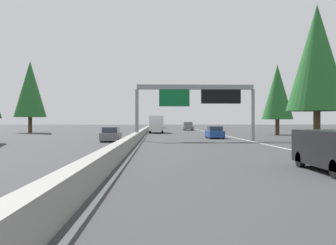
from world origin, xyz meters
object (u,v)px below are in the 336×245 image
object	(u,v)px
pickup_near_right	(188,126)
conifer_right_mid	(277,92)
sign_gantry_overhead	(197,96)
sedan_distant_b	(215,133)
box_truck_far_left	(156,124)
conifer_right_near	(317,58)
bus_mid_left	(158,122)
oncoming_near	(111,135)
conifer_left_mid	(30,89)

from	to	relation	value
pickup_near_right	conifer_right_mid	xyz separation A→B (m)	(-28.71, -11.21, 5.55)
sign_gantry_overhead	pickup_near_right	distance (m)	45.91
pickup_near_right	conifer_right_mid	world-z (taller)	conifer_right_mid
sedan_distant_b	box_truck_far_left	xyz separation A→B (m)	(20.73, 7.12, 0.93)
pickup_near_right	conifer_right_near	xyz separation A→B (m)	(-46.56, -9.64, 7.77)
box_truck_far_left	conifer_right_near	bearing A→B (deg)	-148.33
bus_mid_left	oncoming_near	distance (m)	78.68
pickup_near_right	conifer_right_near	bearing A→B (deg)	-168.30
conifer_right_near	sedan_distant_b	bearing A→B (deg)	55.97
oncoming_near	box_truck_far_left	bearing A→B (deg)	170.58
sedan_distant_b	conifer_left_mid	bearing A→B (deg)	53.45
sedan_distant_b	pickup_near_right	size ratio (longest dim) A/B	0.79
box_truck_far_left	conifer_left_mid	world-z (taller)	conifer_left_mid
sedan_distant_b	pickup_near_right	world-z (taller)	pickup_near_right
pickup_near_right	oncoming_near	bearing A→B (deg)	165.88
pickup_near_right	conifer_right_mid	size ratio (longest dim) A/B	0.53
bus_mid_left	conifer_left_mid	distance (m)	55.24
oncoming_near	sedan_distant_b	bearing A→B (deg)	119.81
oncoming_near	conifer_right_near	bearing A→B (deg)	90.34
sign_gantry_overhead	oncoming_near	world-z (taller)	sign_gantry_overhead
box_truck_far_left	bus_mid_left	bearing A→B (deg)	-0.33
sedan_distant_b	conifer_left_mid	xyz separation A→B (m)	(21.76, 29.36, 7.03)
pickup_near_right	oncoming_near	world-z (taller)	pickup_near_right
oncoming_near	conifer_left_mid	distance (m)	34.23
pickup_near_right	sedan_distant_b	bearing A→B (deg)	179.89
pickup_near_right	oncoming_near	size ratio (longest dim) A/B	1.27
conifer_right_near	conifer_right_mid	bearing A→B (deg)	-5.01
bus_mid_left	conifer_right_mid	size ratio (longest dim) A/B	1.08
oncoming_near	sign_gantry_overhead	bearing A→B (deg)	96.56
box_truck_far_left	bus_mid_left	distance (m)	51.12
conifer_right_mid	sedan_distant_b	bearing A→B (deg)	135.03
pickup_near_right	oncoming_near	xyz separation A→B (m)	(-46.69, 11.74, -0.23)
oncoming_near	pickup_near_right	bearing A→B (deg)	165.88
box_truck_far_left	conifer_right_near	world-z (taller)	conifer_right_near
sedan_distant_b	pickup_near_right	distance (m)	40.00
conifer_right_near	conifer_left_mid	world-z (taller)	conifer_right_near
conifer_right_near	conifer_left_mid	distance (m)	48.26
conifer_right_near	conifer_right_mid	world-z (taller)	conifer_right_near
pickup_near_right	conifer_left_mid	bearing A→B (deg)	121.79
conifer_left_mid	oncoming_near	bearing A→B (deg)	-148.13
box_truck_far_left	conifer_right_mid	bearing A→B (deg)	-117.14
sign_gantry_overhead	conifer_right_near	bearing A→B (deg)	-94.13
oncoming_near	conifer_right_near	xyz separation A→B (m)	(0.13, -21.38, 8.01)
pickup_near_right	conifer_left_mid	distance (m)	35.29
conifer_right_mid	sign_gantry_overhead	bearing A→B (deg)	140.39
box_truck_far_left	conifer_right_near	size ratio (longest dim) A/B	0.59
sedan_distant_b	bus_mid_left	xyz separation A→B (m)	(71.84, 6.83, 1.03)
bus_mid_left	conifer_right_near	world-z (taller)	conifer_right_near
conifer_right_mid	oncoming_near	bearing A→B (deg)	128.08
conifer_right_mid	conifer_left_mid	world-z (taller)	conifer_left_mid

